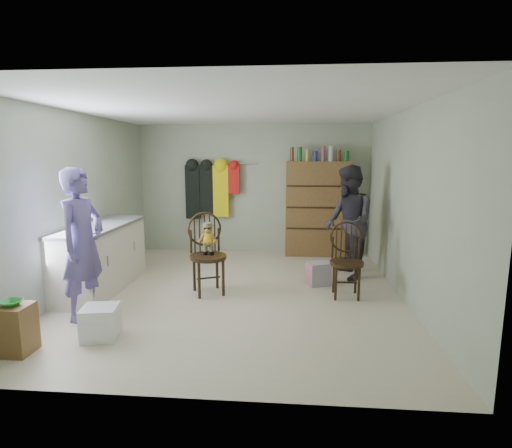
# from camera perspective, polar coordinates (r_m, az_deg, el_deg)

# --- Properties ---
(ground_plane) EXTENTS (5.00, 5.00, 0.00)m
(ground_plane) POSITION_cam_1_polar(r_m,az_deg,el_deg) (5.70, -2.71, -9.76)
(ground_plane) COLOR beige
(ground_plane) RESTS_ON ground
(room_walls) EXTENTS (5.00, 5.00, 5.00)m
(room_walls) POSITION_cam_1_polar(r_m,az_deg,el_deg) (5.91, -2.16, 6.59)
(room_walls) COLOR #AAB396
(room_walls) RESTS_ON ground
(counter) EXTENTS (0.64, 1.86, 0.94)m
(counter) POSITION_cam_1_polar(r_m,az_deg,el_deg) (6.12, -21.21, -4.44)
(counter) COLOR silver
(counter) RESTS_ON ground
(stool) EXTENTS (0.34, 0.29, 0.49)m
(stool) POSITION_cam_1_polar(r_m,az_deg,el_deg) (4.63, -31.31, -12.72)
(stool) COLOR brown
(stool) RESTS_ON ground
(bowl) EXTENTS (0.19, 0.19, 0.05)m
(bowl) POSITION_cam_1_polar(r_m,az_deg,el_deg) (4.54, -31.60, -9.59)
(bowl) COLOR green
(bowl) RESTS_ON stool
(plastic_tub) EXTENTS (0.41, 0.40, 0.34)m
(plastic_tub) POSITION_cam_1_polar(r_m,az_deg,el_deg) (4.63, -21.31, -12.93)
(plastic_tub) COLOR white
(plastic_tub) RESTS_ON ground
(chair_front) EXTENTS (0.66, 0.66, 1.12)m
(chair_front) POSITION_cam_1_polar(r_m,az_deg,el_deg) (5.58, -6.98, -3.29)
(chair_front) COLOR #2F1F10
(chair_front) RESTS_ON ground
(chair_far) EXTENTS (0.46, 0.46, 1.02)m
(chair_far) POSITION_cam_1_polar(r_m,az_deg,el_deg) (5.58, 12.78, -4.59)
(chair_far) COLOR #2F1F10
(chair_far) RESTS_ON ground
(striped_bag) EXTENTS (0.39, 0.35, 0.34)m
(striped_bag) POSITION_cam_1_polar(r_m,az_deg,el_deg) (6.05, 8.88, -7.03)
(striped_bag) COLOR #E57278
(striped_bag) RESTS_ON ground
(person_left) EXTENTS (0.53, 0.71, 1.77)m
(person_left) POSITION_cam_1_polar(r_m,az_deg,el_deg) (5.06, -23.54, -2.65)
(person_left) COLOR #63559C
(person_left) RESTS_ON ground
(person_right) EXTENTS (0.83, 0.98, 1.77)m
(person_right) POSITION_cam_1_polar(r_m,az_deg,el_deg) (6.35, 13.06, 0.25)
(person_right) COLOR #2D2B33
(person_right) RESTS_ON ground
(dresser) EXTENTS (1.20, 0.39, 2.08)m
(dresser) POSITION_cam_1_polar(r_m,az_deg,el_deg) (7.71, 8.75, 2.26)
(dresser) COLOR brown
(dresser) RESTS_ON ground
(coat_rack) EXTENTS (1.42, 0.12, 1.09)m
(coat_rack) POSITION_cam_1_polar(r_m,az_deg,el_deg) (7.89, -6.52, 4.92)
(coat_rack) COLOR #99999E
(coat_rack) RESTS_ON ground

